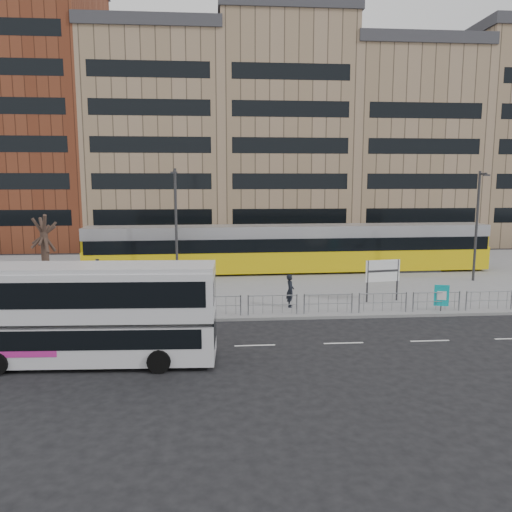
{
  "coord_description": "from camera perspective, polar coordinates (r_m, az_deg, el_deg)",
  "views": [
    {
      "loc": [
        -3.65,
        -25.17,
        7.2
      ],
      "look_at": [
        -1.14,
        6.0,
        2.51
      ],
      "focal_mm": 35.0,
      "sensor_mm": 36.0,
      "label": 1
    }
  ],
  "objects": [
    {
      "name": "pedestrian",
      "position": [
        28.29,
        3.93,
        -3.97
      ],
      "size": [
        0.55,
        0.74,
        1.86
      ],
      "primitive_type": "imported",
      "rotation": [
        0.0,
        0.0,
        1.41
      ],
      "color": "black",
      "rests_on": "plaza"
    },
    {
      "name": "bare_tree",
      "position": [
        31.89,
        -23.22,
        4.59
      ],
      "size": [
        3.92,
        3.92,
        7.05
      ],
      "color": "black",
      "rests_on": "plaza"
    },
    {
      "name": "tram",
      "position": [
        38.97,
        3.98,
        0.84
      ],
      "size": [
        31.29,
        3.85,
        3.68
      ],
      "rotation": [
        0.0,
        0.0,
        0.03
      ],
      "color": "#D7B80B",
      "rests_on": "plaza"
    },
    {
      "name": "ground",
      "position": [
        26.43,
        3.54,
        -7.28
      ],
      "size": [
        120.0,
        120.0,
        0.0
      ],
      "primitive_type": "plane",
      "color": "black",
      "rests_on": "ground"
    },
    {
      "name": "plaza",
      "position": [
        38.02,
        0.99,
        -2.27
      ],
      "size": [
        64.0,
        24.0,
        0.15
      ],
      "primitive_type": "cube",
      "color": "gray",
      "rests_on": "ground"
    },
    {
      "name": "pedestrian_barrier",
      "position": [
        27.01,
        7.63,
        -4.85
      ],
      "size": [
        32.07,
        0.07,
        1.1
      ],
      "color": "gray",
      "rests_on": "plaza"
    },
    {
      "name": "building_row",
      "position": [
        59.94,
        0.41,
        14.0
      ],
      "size": [
        70.4,
        18.4,
        31.2
      ],
      "color": "brown",
      "rests_on": "ground"
    },
    {
      "name": "station_sign",
      "position": [
        30.32,
        14.28,
        -1.86
      ],
      "size": [
        2.14,
        0.42,
        2.48
      ],
      "rotation": [
        0.0,
        0.0,
        0.16
      ],
      "color": "#2D2D30",
      "rests_on": "plaza"
    },
    {
      "name": "lamp_post_west",
      "position": [
        34.85,
        -9.13,
        3.96
      ],
      "size": [
        0.45,
        1.04,
        7.93
      ],
      "color": "#2D2D30",
      "rests_on": "plaza"
    },
    {
      "name": "ad_panel",
      "position": [
        29.13,
        20.44,
        -4.29
      ],
      "size": [
        0.77,
        0.26,
        1.46
      ],
      "rotation": [
        0.0,
        0.0,
        -0.26
      ],
      "color": "#2D2D30",
      "rests_on": "plaza"
    },
    {
      "name": "double_decker_bus",
      "position": [
        20.82,
        -18.6,
        -5.96
      ],
      "size": [
        10.03,
        2.87,
        3.97
      ],
      "rotation": [
        0.0,
        0.0,
        -0.04
      ],
      "color": "silver",
      "rests_on": "ground"
    },
    {
      "name": "kerb",
      "position": [
        26.46,
        3.53,
        -7.1
      ],
      "size": [
        64.0,
        0.25,
        0.17
      ],
      "primitive_type": "cube",
      "color": "gray",
      "rests_on": "ground"
    },
    {
      "name": "traffic_light_west",
      "position": [
        27.06,
        -17.59,
        -2.68
      ],
      "size": [
        0.23,
        0.25,
        3.1
      ],
      "rotation": [
        0.0,
        0.0,
        0.43
      ],
      "color": "#2D2D30",
      "rests_on": "plaza"
    },
    {
      "name": "lamp_post_east",
      "position": [
        38.5,
        23.96,
        3.63
      ],
      "size": [
        0.45,
        1.04,
        7.76
      ],
      "color": "#2D2D30",
      "rests_on": "plaza"
    },
    {
      "name": "road_markings",
      "position": [
        22.84,
        7.51,
        -9.9
      ],
      "size": [
        62.0,
        0.12,
        0.01
      ],
      "primitive_type": "cube",
      "color": "white",
      "rests_on": "ground"
    }
  ]
}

